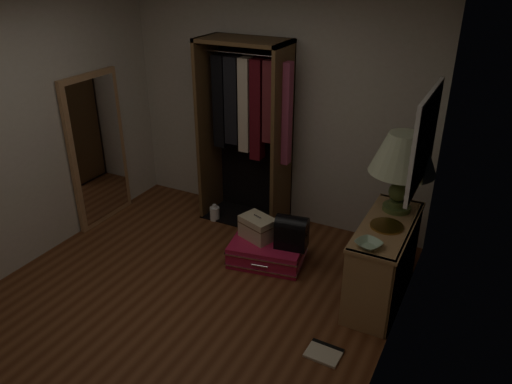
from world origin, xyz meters
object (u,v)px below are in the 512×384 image
at_px(white_jug, 215,213).
at_px(console_bookshelf, 384,257).
at_px(open_wardrobe, 249,120).
at_px(table_lamp, 404,155).
at_px(black_bag, 292,231).
at_px(floor_mirror, 98,150).
at_px(train_case, 258,227).
at_px(pink_suitcase, 267,252).

bearing_deg(white_jug, console_bookshelf, -13.66).
distance_m(open_wardrobe, table_lamp, 1.82).
bearing_deg(black_bag, white_jug, 149.45).
bearing_deg(black_bag, console_bookshelf, -11.88).
distance_m(console_bookshelf, floor_mirror, 3.27).
bearing_deg(white_jug, open_wardrobe, 35.55).
xyz_separation_m(open_wardrobe, train_case, (0.47, -0.70, -0.86)).
xyz_separation_m(floor_mirror, train_case, (1.96, 0.07, -0.51)).
relative_size(floor_mirror, white_jug, 8.63).
bearing_deg(console_bookshelf, open_wardrobe, 157.01).
height_order(black_bag, white_jug, black_bag).
xyz_separation_m(open_wardrobe, floor_mirror, (-1.49, -0.77, -0.35)).
height_order(pink_suitcase, train_case, train_case).
height_order(console_bookshelf, pink_suitcase, console_bookshelf).
xyz_separation_m(floor_mirror, pink_suitcase, (2.09, 0.04, -0.74)).
relative_size(floor_mirror, train_case, 4.20).
distance_m(train_case, white_jug, 0.96).
relative_size(open_wardrobe, black_bag, 6.09).
bearing_deg(open_wardrobe, table_lamp, -15.14).
bearing_deg(floor_mirror, train_case, 1.98).
bearing_deg(train_case, open_wardrobe, 143.39).
bearing_deg(pink_suitcase, white_jug, 141.68).
bearing_deg(black_bag, table_lamp, 4.71).
relative_size(console_bookshelf, pink_suitcase, 1.37).
bearing_deg(console_bookshelf, table_lamp, 89.72).
relative_size(train_case, table_lamp, 0.56).
bearing_deg(white_jug, black_bag, -21.50).
relative_size(open_wardrobe, train_case, 5.07).
height_order(open_wardrobe, pink_suitcase, open_wardrobe).
relative_size(console_bookshelf, open_wardrobe, 0.55).
height_order(open_wardrobe, table_lamp, open_wardrobe).
bearing_deg(pink_suitcase, train_case, 155.96).
distance_m(floor_mirror, table_lamp, 3.28).
distance_m(pink_suitcase, white_jug, 1.05).
height_order(floor_mirror, white_jug, floor_mirror).
xyz_separation_m(open_wardrobe, black_bag, (0.84, -0.70, -0.80)).
bearing_deg(table_lamp, floor_mirror, -174.80).
bearing_deg(open_wardrobe, train_case, -56.27).
bearing_deg(floor_mirror, console_bookshelf, 0.47).
xyz_separation_m(open_wardrobe, white_jug, (-0.33, -0.24, -1.12)).
distance_m(console_bookshelf, white_jug, 2.17).
distance_m(console_bookshelf, black_bag, 0.91).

